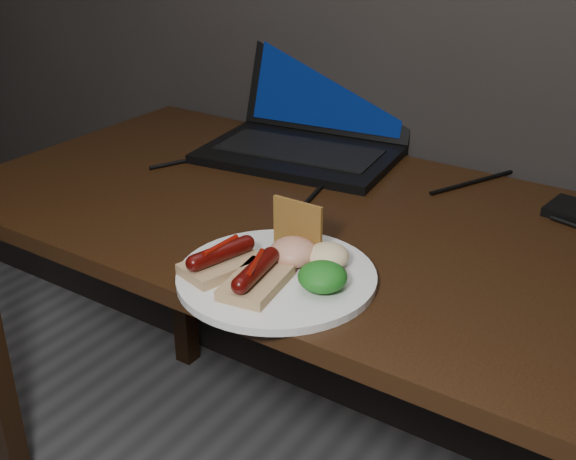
# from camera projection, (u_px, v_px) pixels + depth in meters

# --- Properties ---
(desk) EXTENTS (1.40, 0.70, 0.75)m
(desk) POSITION_uv_depth(u_px,v_px,m) (330.00, 260.00, 1.30)
(desk) COLOR #311C0C
(desk) RESTS_ON ground
(laptop) EXTENTS (0.44, 0.40, 0.25)m
(laptop) POSITION_uv_depth(u_px,v_px,m) (311.00, 126.00, 1.55)
(laptop) COLOR black
(laptop) RESTS_ON desk
(desk_cables) EXTENTS (0.88, 0.40, 0.01)m
(desk_cables) POSITION_uv_depth(u_px,v_px,m) (373.00, 185.00, 1.38)
(desk_cables) COLOR black
(desk_cables) RESTS_ON desk
(plate) EXTENTS (0.38, 0.38, 0.01)m
(plate) POSITION_uv_depth(u_px,v_px,m) (277.00, 277.00, 1.06)
(plate) COLOR silver
(plate) RESTS_ON desk
(bread_sausage_left) EXTENTS (0.10, 0.13, 0.04)m
(bread_sausage_left) POSITION_uv_depth(u_px,v_px,m) (221.00, 260.00, 1.05)
(bread_sausage_left) COLOR tan
(bread_sausage_left) RESTS_ON plate
(bread_sausage_center) EXTENTS (0.09, 0.12, 0.04)m
(bread_sausage_center) POSITION_uv_depth(u_px,v_px,m) (256.00, 277.00, 1.01)
(bread_sausage_center) COLOR tan
(bread_sausage_center) RESTS_ON plate
(crispbread) EXTENTS (0.09, 0.01, 0.08)m
(crispbread) POSITION_uv_depth(u_px,v_px,m) (298.00, 227.00, 1.10)
(crispbread) COLOR #A9752E
(crispbread) RESTS_ON plate
(salad_greens) EXTENTS (0.07, 0.07, 0.04)m
(salad_greens) POSITION_uv_depth(u_px,v_px,m) (323.00, 277.00, 1.00)
(salad_greens) COLOR #105011
(salad_greens) RESTS_ON plate
(salsa_mound) EXTENTS (0.07, 0.07, 0.04)m
(salsa_mound) POSITION_uv_depth(u_px,v_px,m) (293.00, 252.00, 1.07)
(salsa_mound) COLOR maroon
(salsa_mound) RESTS_ON plate
(coleslaw_mound) EXTENTS (0.06, 0.06, 0.04)m
(coleslaw_mound) POSITION_uv_depth(u_px,v_px,m) (328.00, 256.00, 1.06)
(coleslaw_mound) COLOR white
(coleslaw_mound) RESTS_ON plate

